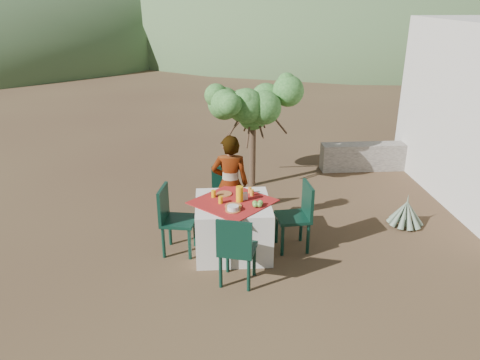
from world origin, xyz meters
name	(u,v)px	position (x,y,z in m)	size (l,w,h in m)	color
ground	(211,262)	(0.00, 0.00, 0.00)	(160.00, 160.00, 0.00)	#3B261A
table	(233,226)	(0.31, 0.31, 0.38)	(1.30, 1.30, 0.76)	white
chair_far	(224,190)	(0.23, 1.38, 0.47)	(0.40, 0.40, 0.85)	black
chair_near	(236,248)	(0.31, -0.54, 0.52)	(0.54, 0.54, 0.94)	black
chair_left	(173,217)	(-0.52, 0.33, 0.54)	(0.52, 0.52, 0.97)	black
chair_right	(299,213)	(1.24, 0.32, 0.54)	(0.48, 0.48, 0.98)	black
person	(230,184)	(0.31, 0.94, 0.76)	(0.55, 0.36, 1.51)	#8C6651
shrub_tree	(256,110)	(0.87, 2.75, 1.44)	(1.56, 1.53, 1.83)	#4E3727
agave	(406,213)	(3.06, 0.90, 0.20)	(0.54, 0.56, 0.59)	slate
stone_wall	(384,156)	(3.60, 3.40, 0.28)	(2.60, 0.35, 0.55)	gray
hill_near_right	(345,35)	(12.00, 36.00, 0.00)	(48.00, 48.00, 20.00)	#415932
hill_far_center	(172,24)	(-4.00, 52.00, 0.00)	(60.00, 60.00, 24.00)	gray
hill_far_right	(464,27)	(28.00, 46.00, 0.00)	(36.00, 36.00, 14.00)	gray
plate_far	(224,194)	(0.21, 0.55, 0.77)	(0.22, 0.22, 0.01)	brown
plate_near	(233,206)	(0.31, 0.14, 0.77)	(0.23, 0.23, 0.01)	brown
glass_far	(214,194)	(0.05, 0.47, 0.81)	(0.06, 0.06, 0.10)	orange
glass_near	(221,200)	(0.15, 0.25, 0.81)	(0.06, 0.06, 0.10)	orange
juice_pitcher	(240,194)	(0.41, 0.30, 0.87)	(0.10, 0.10, 0.22)	orange
bowl_plate	(233,210)	(0.30, 0.01, 0.77)	(0.20, 0.20, 0.01)	brown
white_bowl	(233,208)	(0.30, 0.01, 0.80)	(0.15, 0.15, 0.06)	silver
jar_left	(252,193)	(0.59, 0.49, 0.81)	(0.06, 0.06, 0.09)	orange
jar_right	(250,190)	(0.57, 0.58, 0.80)	(0.05, 0.05, 0.08)	orange
napkin_holder	(245,196)	(0.48, 0.35, 0.81)	(0.08, 0.05, 0.10)	silver
fruit_cluster	(258,204)	(0.63, 0.12, 0.80)	(0.15, 0.14, 0.07)	#5C9F3A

